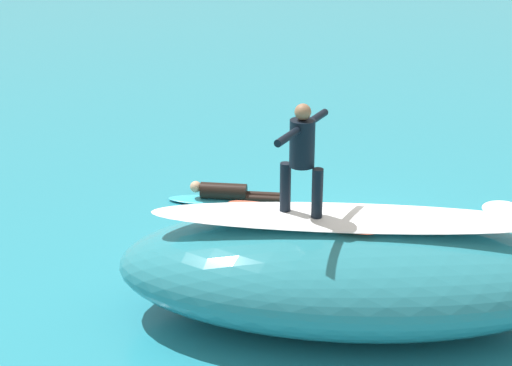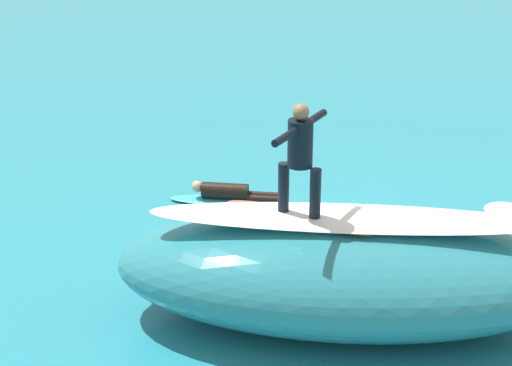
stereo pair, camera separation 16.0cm
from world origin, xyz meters
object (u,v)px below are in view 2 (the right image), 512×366
surfboard_riding (299,217)px  surfer_paddling (232,192)px  surfer_riding (300,152)px  surfboard_paddling (225,201)px

surfboard_riding → surfer_paddling: (0.15, -4.28, -1.35)m
surfboard_riding → surfer_riding: 0.96m
surfboard_paddling → surfer_riding: bearing=113.7°
surfer_riding → surfboard_riding: bearing=130.4°
surfer_riding → surfer_paddling: 4.86m
surfer_riding → surfboard_paddling: size_ratio=0.74×
surfboard_paddling → surfboard_riding: bearing=113.7°
surfboard_riding → surfer_riding: bearing=-49.6°
surfboard_paddling → surfer_paddling: (-0.13, 0.05, 0.19)m
surfboard_riding → surfboard_paddling: (0.28, -4.33, -1.54)m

